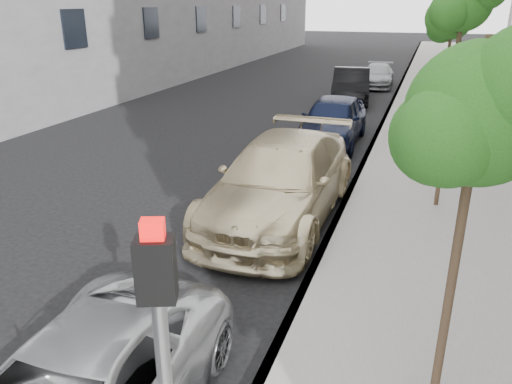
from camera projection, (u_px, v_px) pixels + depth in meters
The scene contains 10 objects.
sidewalk at pixel (461, 95), 25.33m from camera, with size 6.40×72.00×0.14m, color gray.
curb at pixel (397, 92), 26.29m from camera, with size 0.15×72.00×0.14m, color #9E9B93.
tree_near at pixel (482, 114), 4.55m from camera, with size 1.69×1.49×4.27m.
tree_mid at pixel (465, 3), 9.96m from camera, with size 1.53×1.33×5.12m.
tree_far at pixel (454, 18), 15.86m from camera, with size 1.66×1.46×4.70m.
signal_pole at pixel (165, 384), 3.34m from camera, with size 0.29×0.26×3.20m.
suv at pixel (281, 180), 10.93m from camera, with size 2.43×5.98×1.74m, color beige.
sedan_blue at pixel (333, 120), 16.74m from camera, with size 1.89×4.69×1.60m, color black.
sedan_black at pixel (351, 85), 23.69m from camera, with size 1.66×4.76×1.57m, color black.
sedan_rear at pixel (377, 76), 28.04m from camera, with size 1.72×4.22×1.22m, color gray.
Camera 1 is at (2.74, -3.43, 4.54)m, focal length 35.00 mm.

